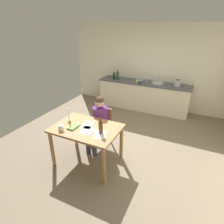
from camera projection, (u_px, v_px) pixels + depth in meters
ground_plane at (114, 144)px, 4.42m from camera, size 5.20×5.20×0.04m
wall_back at (148, 67)px, 5.98m from camera, size 5.20×0.12×2.60m
kitchen_counter at (143, 96)px, 6.05m from camera, size 2.87×0.64×0.90m
dining_table at (87, 133)px, 3.56m from camera, size 1.24×0.87×0.79m
chair_at_table at (102, 125)px, 4.20m from camera, size 0.42×0.42×0.87m
person_seated at (99, 120)px, 4.00m from camera, size 0.34×0.60×1.19m
coffee_mug at (61, 128)px, 3.40m from camera, size 0.13×0.09×0.10m
candlestick at (69, 118)px, 3.65m from camera, size 0.06×0.06×0.30m
book_magazine at (74, 126)px, 3.51m from camera, size 0.15×0.26×0.03m
paper_letter at (87, 125)px, 3.59m from camera, size 0.27×0.34×0.00m
paper_bill at (87, 130)px, 3.41m from camera, size 0.25×0.32×0.00m
paper_envelope at (100, 134)px, 3.29m from camera, size 0.32×0.36×0.00m
wine_bottle_on_table at (101, 127)px, 3.27m from camera, size 0.08×0.08×0.30m
sink_unit at (158, 83)px, 5.69m from camera, size 0.36×0.36×0.24m
bottle_oil at (114, 76)px, 6.12m from camera, size 0.07×0.07×0.25m
bottle_vinegar at (118, 76)px, 6.08m from camera, size 0.08×0.08×0.30m
mixing_bowl at (139, 80)px, 5.84m from camera, size 0.24×0.24×0.11m
stovetop_kettle at (177, 83)px, 5.43m from camera, size 0.18×0.18×0.22m
wine_glass_near_sink at (147, 78)px, 5.91m from camera, size 0.07×0.07×0.15m
wine_glass_by_kettle at (144, 77)px, 5.96m from camera, size 0.07×0.07×0.15m
teacup_on_counter at (137, 81)px, 5.79m from camera, size 0.11×0.07×0.09m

